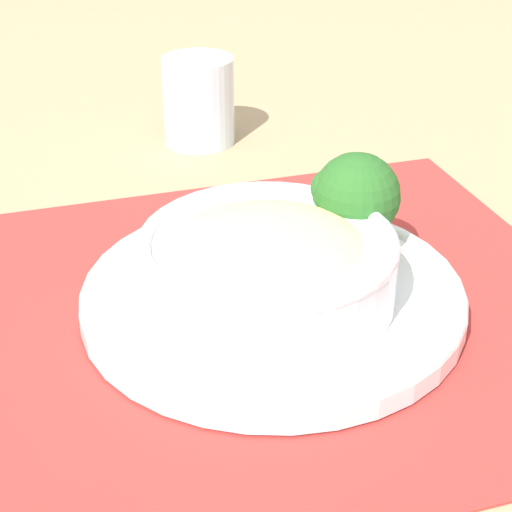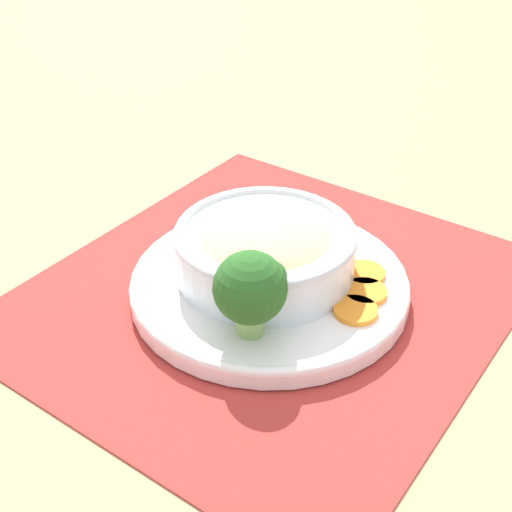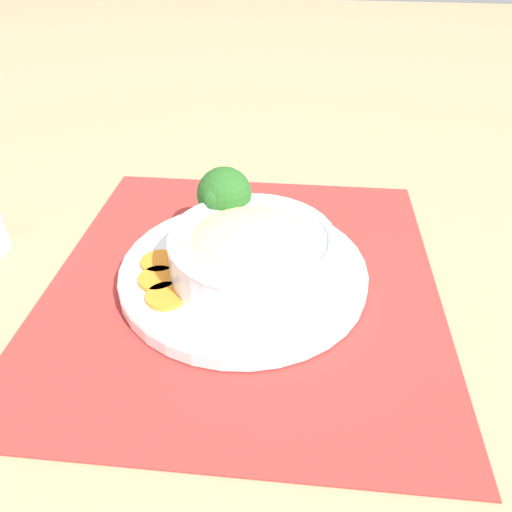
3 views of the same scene
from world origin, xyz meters
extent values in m
plane|color=tan|center=(0.00, 0.00, 0.00)|extent=(4.00, 4.00, 0.00)
cube|color=#B2332D|center=(0.00, 0.00, 0.00)|extent=(0.51, 0.47, 0.00)
cylinder|color=white|center=(0.00, 0.00, 0.01)|extent=(0.29, 0.29, 0.02)
torus|color=white|center=(0.00, 0.00, 0.02)|extent=(0.29, 0.29, 0.01)
cylinder|color=silver|center=(-0.01, -0.01, 0.04)|extent=(0.19, 0.19, 0.05)
torus|color=silver|center=(-0.01, -0.01, 0.07)|extent=(0.19, 0.19, 0.01)
ellipsoid|color=beige|center=(-0.01, -0.01, 0.06)|extent=(0.15, 0.15, 0.05)
cylinder|color=#84AD5B|center=(0.08, 0.04, 0.03)|extent=(0.03, 0.03, 0.03)
sphere|color=#286023|center=(0.08, 0.04, 0.07)|extent=(0.07, 0.07, 0.07)
sphere|color=#286023|center=(0.06, 0.04, 0.08)|extent=(0.03, 0.03, 0.03)
sphere|color=#286023|center=(0.09, 0.03, 0.07)|extent=(0.03, 0.03, 0.03)
cylinder|color=orange|center=(-0.01, 0.10, 0.02)|extent=(0.04, 0.04, 0.01)
cylinder|color=orange|center=(-0.04, 0.09, 0.02)|extent=(0.04, 0.04, 0.01)
cylinder|color=orange|center=(-0.07, 0.07, 0.02)|extent=(0.04, 0.04, 0.01)
camera|label=1|loc=(-0.16, -0.52, 0.36)|focal=60.00mm
camera|label=2|loc=(0.48, 0.35, 0.45)|focal=50.00mm
camera|label=3|loc=(-0.46, -0.08, 0.37)|focal=35.00mm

